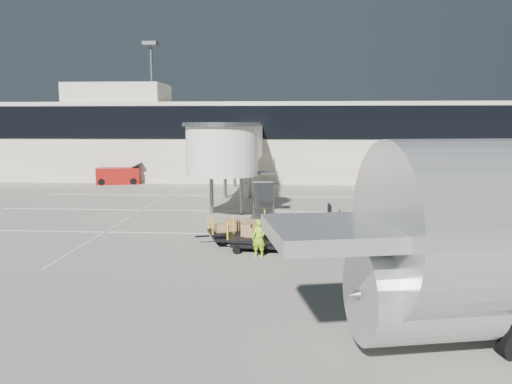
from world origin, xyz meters
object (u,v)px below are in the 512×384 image
belt_loader (119,176)px  minivan (406,188)px  baggage_tug (342,221)px  suitcase_cart (403,209)px  box_cart_far (237,231)px  ground_worker (259,238)px  box_cart_near (259,238)px

belt_loader → minivan: bearing=-35.2°
baggage_tug → minivan: size_ratio=0.41×
baggage_tug → suitcase_cart: bearing=41.4°
baggage_tug → belt_loader: 28.13m
box_cart_far → ground_worker: (1.26, -2.71, 0.28)m
suitcase_cart → minivan: minivan is taller
box_cart_far → ground_worker: ground_worker is taller
ground_worker → suitcase_cart: bearing=61.4°
box_cart_far → belt_loader: bearing=103.8°
suitcase_cart → minivan: bearing=62.6°
suitcase_cart → box_cart_far: size_ratio=0.99×
box_cart_near → box_cart_far: 2.00m
suitcase_cart → ground_worker: 13.18m
baggage_tug → suitcase_cart: 6.02m
baggage_tug → ground_worker: size_ratio=1.36×
box_cart_near → minivan: minivan is taller
box_cart_near → minivan: size_ratio=0.70×
box_cart_near → ground_worker: bearing=-81.0°
ground_worker → box_cart_far: bearing=127.1°
suitcase_cart → box_cart_near: size_ratio=0.96×
baggage_tug → ground_worker: bearing=-129.9°
box_cart_far → belt_loader: size_ratio=0.84×
baggage_tug → ground_worker: ground_worker is taller
baggage_tug → box_cart_far: (-5.57, -3.05, 0.04)m
baggage_tug → minivan: (5.61, 9.47, 0.66)m
suitcase_cart → box_cart_near: bearing=-147.7°
ground_worker → baggage_tug: bearing=65.4°
box_cart_far → ground_worker: 3.01m
minivan → box_cart_far: bearing=-147.2°
suitcase_cart → box_cart_far: 12.25m
baggage_tug → box_cart_near: box_cart_near is taller
ground_worker → minivan: 18.18m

